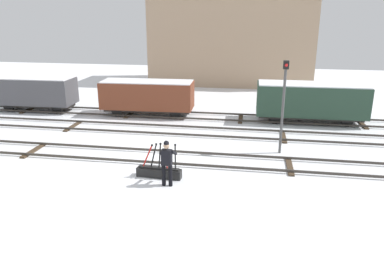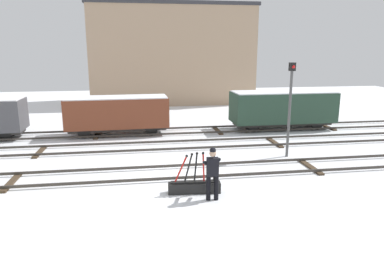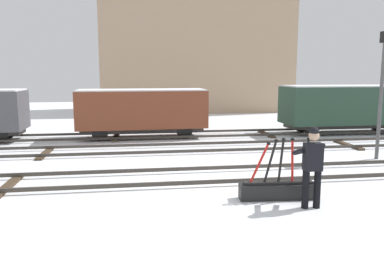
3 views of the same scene
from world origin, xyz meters
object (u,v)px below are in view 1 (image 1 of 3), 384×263
signal_post (284,99)px  freight_car_near_switch (311,100)px  freight_car_far_end (35,91)px  rail_worker (167,160)px  switch_lever_frame (159,171)px  freight_car_back_track (147,96)px

signal_post → freight_car_near_switch: size_ratio=0.68×
freight_car_far_end → freight_car_near_switch: (17.51, 0.00, 0.05)m
freight_car_far_end → signal_post: bearing=-20.7°
rail_worker → freight_car_far_end: freight_car_far_end is taller
switch_lever_frame → freight_car_far_end: size_ratio=0.35×
freight_car_near_switch → freight_car_far_end: bearing=179.7°
rail_worker → freight_car_far_end: (-11.12, 9.65, 0.28)m
switch_lever_frame → freight_car_far_end: freight_car_far_end is taller
rail_worker → freight_car_near_switch: freight_car_near_switch is taller
freight_car_back_track → freight_car_far_end: bearing=178.2°
freight_car_back_track → freight_car_near_switch: freight_car_near_switch is taller
rail_worker → freight_car_back_track: 10.26m
switch_lever_frame → freight_car_back_track: size_ratio=0.32×
freight_car_back_track → switch_lever_frame: bearing=-73.4°
freight_car_near_switch → rail_worker: bearing=-123.8°
freight_car_far_end → rail_worker: bearing=-42.2°
switch_lever_frame → freight_car_far_end: (-10.64, 8.99, 1.04)m
signal_post → freight_car_far_end: size_ratio=0.81×
freight_car_back_track → freight_car_far_end: freight_car_far_end is taller
switch_lever_frame → freight_car_far_end: 13.97m
rail_worker → signal_post: bearing=47.7°
signal_post → switch_lever_frame: bearing=-144.1°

